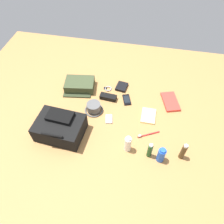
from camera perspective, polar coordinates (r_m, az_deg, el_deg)
name	(u,v)px	position (r m, az deg, el deg)	size (l,w,h in m)	color
ground_plane	(112,116)	(1.75, 0.00, -1.07)	(2.64, 2.02, 0.02)	#A4733F
backpack	(60,127)	(1.63, -13.53, -3.92)	(0.36, 0.27, 0.17)	black
toiletry_pouch	(80,85)	(1.94, -8.53, 7.02)	(0.27, 0.24, 0.08)	#384228
bucket_hat	(94,108)	(1.75, -4.82, 1.12)	(0.15, 0.15, 0.08)	#545454
cologne_bottle	(183,152)	(1.55, 18.23, -9.87)	(0.03, 0.03, 0.16)	#473319
deodorant_spray	(161,155)	(1.51, 12.84, -10.96)	(0.05, 0.05, 0.13)	blue
shampoo_bottle	(150,150)	(1.51, 9.91, -9.93)	(0.03, 0.03, 0.14)	#19471E
toothpaste_tube	(128,144)	(1.51, 4.18, -8.38)	(0.05, 0.05, 0.15)	white
paperback_novel	(170,102)	(1.89, 15.10, 2.65)	(0.17, 0.23, 0.02)	red
cell_phone	(127,100)	(1.84, 3.89, 3.25)	(0.09, 0.13, 0.01)	black
media_player	(109,119)	(1.71, -0.81, -1.84)	(0.07, 0.09, 0.01)	#B7B7BC
wristwatch	(108,89)	(1.93, -1.12, 6.20)	(0.07, 0.06, 0.01)	#99999E
toothbrush	(147,135)	(1.65, 9.29, -5.88)	(0.16, 0.09, 0.02)	red
wallet	(122,87)	(1.94, 2.57, 6.67)	(0.09, 0.11, 0.02)	black
notepad	(148,116)	(1.75, 9.56, -0.98)	(0.11, 0.15, 0.02)	beige
sunglasses_case	(108,97)	(1.84, -1.00, 3.93)	(0.14, 0.06, 0.04)	black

